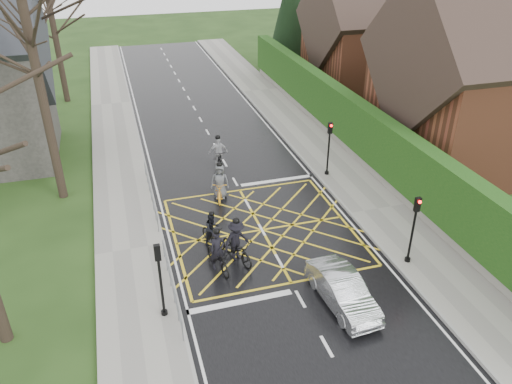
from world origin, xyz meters
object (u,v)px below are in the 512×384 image
cyclist_front (219,156)px  car (343,291)px  cyclist_back (213,232)px  cyclist_rear (218,256)px  cyclist_lead (220,186)px  cyclist_mid (237,245)px

cyclist_front → car: 12.77m
cyclist_back → cyclist_front: size_ratio=0.85×
cyclist_rear → cyclist_front: 9.46m
cyclist_lead → cyclist_back: bearing=-91.5°
cyclist_rear → cyclist_front: size_ratio=1.03×
cyclist_lead → cyclist_mid: bearing=-79.5°
cyclist_rear → cyclist_mid: cyclist_mid is taller
cyclist_back → cyclist_lead: bearing=48.9°
cyclist_rear → car: cyclist_rear is taller
cyclist_front → cyclist_lead: size_ratio=0.92×
cyclist_rear → cyclist_lead: cyclist_lead is taller
cyclist_back → cyclist_rear: bearing=-118.7°
cyclist_back → car: cyclist_back is taller
cyclist_mid → cyclist_rear: bearing=-177.0°
cyclist_lead → cyclist_rear: bearing=-87.8°
cyclist_mid → cyclist_lead: cyclist_mid is taller
cyclist_rear → cyclist_back: size_ratio=1.22×
cyclist_rear → car: (3.99, -3.42, -0.00)m
cyclist_lead → cyclist_front: bearing=94.6°
cyclist_back → cyclist_lead: size_ratio=0.78×
cyclist_back → car: (3.82, -5.21, -0.00)m
cyclist_front → cyclist_rear: bearing=-102.8°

